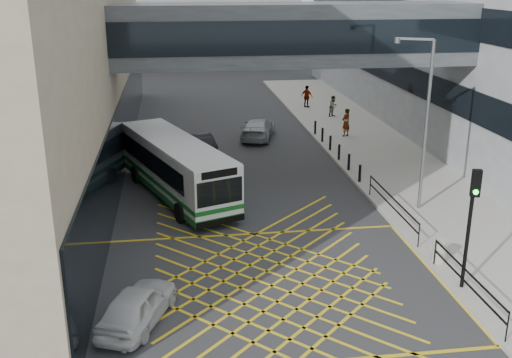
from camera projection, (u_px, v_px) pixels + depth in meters
name	position (u px, v px, depth m)	size (l,w,h in m)	color
ground	(272.00, 286.00, 20.89)	(120.00, 120.00, 0.00)	#333335
skybridge	(293.00, 34.00, 30.13)	(20.00, 4.10, 3.00)	#44494E
pavement	(378.00, 154.00, 36.10)	(6.00, 54.00, 0.16)	#A7A299
box_junction	(272.00, 286.00, 20.88)	(12.00, 9.00, 0.01)	gold
bus	(175.00, 166.00, 29.09)	(5.71, 10.15, 2.80)	silver
car_white	(137.00, 305.00, 18.45)	(1.62, 3.96, 1.26)	silver
car_dark	(198.00, 143.00, 36.24)	(1.67, 4.27, 1.34)	black
car_silver	(258.00, 128.00, 39.73)	(1.95, 4.61, 1.44)	#9C9FA4
traffic_light	(472.00, 212.00, 19.50)	(0.34, 0.51, 4.29)	black
street_lamp	(423.00, 115.00, 26.15)	(1.65, 0.91, 7.63)	slate
litter_bin	(439.00, 251.00, 22.16)	(0.50, 0.50, 0.87)	#ADA89E
kerb_railings	(422.00, 232.00, 23.07)	(0.05, 12.54, 1.00)	black
bollards	(335.00, 147.00, 35.58)	(0.14, 10.14, 0.90)	black
pedestrian_a	(346.00, 123.00, 39.57)	(0.73, 0.52, 1.85)	gray
pedestrian_b	(333.00, 106.00, 45.25)	(0.76, 0.44, 1.56)	gray
pedestrian_c	(307.00, 97.00, 48.35)	(1.04, 0.50, 1.76)	gray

